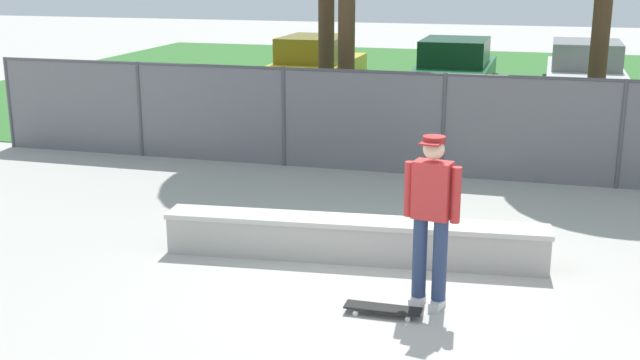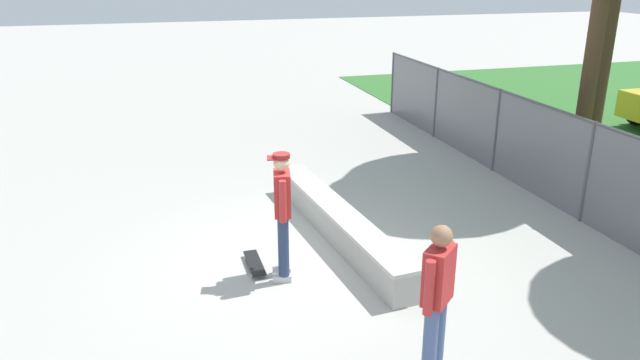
{
  "view_description": "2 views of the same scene",
  "coord_description": "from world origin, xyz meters",
  "views": [
    {
      "loc": [
        1.49,
        -8.05,
        3.51
      ],
      "look_at": [
        -1.02,
        1.06,
        0.93
      ],
      "focal_mm": 44.69,
      "sensor_mm": 36.0,
      "label": 1
    },
    {
      "loc": [
        7.97,
        -1.89,
        4.21
      ],
      "look_at": [
        -0.62,
        0.62,
        0.99
      ],
      "focal_mm": 34.02,
      "sensor_mm": 36.0,
      "label": 2
    }
  ],
  "objects": [
    {
      "name": "skateboarder",
      "position": [
        0.52,
        -0.25,
        1.03
      ],
      "size": [
        0.59,
        0.35,
        1.84
      ],
      "color": "beige",
      "rests_on": "ground"
    },
    {
      "name": "bystander",
      "position": [
        3.17,
        0.73,
        1.01
      ],
      "size": [
        0.45,
        0.47,
        1.82
      ],
      "color": "beige",
      "rests_on": "ground"
    },
    {
      "name": "chainlink_fence",
      "position": [
        0.0,
        5.12,
        0.96
      ],
      "size": [
        16.93,
        0.07,
        1.76
      ],
      "color": "#4C4C51",
      "rests_on": "ground"
    },
    {
      "name": "concrete_ledge",
      "position": [
        -0.55,
        0.89,
        0.26
      ],
      "size": [
        4.69,
        0.92,
        0.52
      ],
      "color": "#A8A59E",
      "rests_on": "ground"
    },
    {
      "name": "skateboard",
      "position": [
        0.11,
        -0.59,
        0.07
      ],
      "size": [
        0.8,
        0.2,
        0.09
      ],
      "color": "black",
      "rests_on": "ground"
    },
    {
      "name": "ground_plane",
      "position": [
        0.0,
        0.0,
        0.0
      ],
      "size": [
        80.0,
        80.0,
        0.0
      ],
      "primitive_type": "plane",
      "color": "#ADAAA3"
    }
  ]
}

